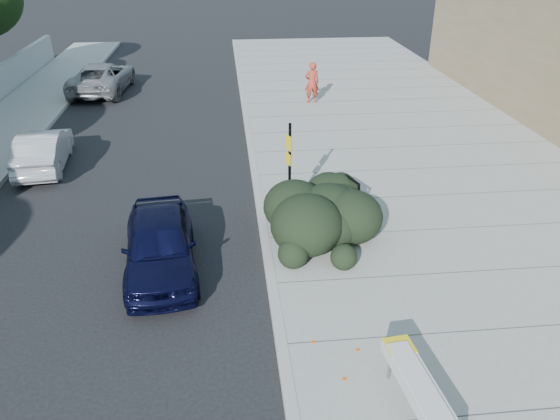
{
  "coord_description": "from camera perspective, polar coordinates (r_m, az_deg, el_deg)",
  "views": [
    {
      "loc": [
        -0.85,
        -9.94,
        7.13
      ],
      "look_at": [
        0.37,
        1.87,
        1.0
      ],
      "focal_mm": 35.0,
      "sensor_mm": 36.0,
      "label": 1
    }
  ],
  "objects": [
    {
      "name": "suv_silver",
      "position": [
        28.6,
        -18.08,
        13.04
      ],
      "size": [
        2.75,
        5.28,
        1.42
      ],
      "primitive_type": "imported",
      "rotation": [
        0.0,
        0.0,
        3.06
      ],
      "color": "gray",
      "rests_on": "ground"
    },
    {
      "name": "sidewalk_near",
      "position": [
        17.74,
        15.99,
        2.76
      ],
      "size": [
        11.2,
        50.0,
        0.15
      ],
      "primitive_type": "cube",
      "color": "gray",
      "rests_on": "ground"
    },
    {
      "name": "pedestrian",
      "position": [
        24.97,
        3.36,
        13.16
      ],
      "size": [
        0.69,
        0.49,
        1.79
      ],
      "primitive_type": "imported",
      "rotation": [
        0.0,
        0.0,
        3.23
      ],
      "color": "#9F3222",
      "rests_on": "sidewalk_near"
    },
    {
      "name": "curb_near",
      "position": [
        16.54,
        -2.39,
        2.07
      ],
      "size": [
        0.22,
        50.0,
        0.17
      ],
      "primitive_type": "cube",
      "color": "#9E9E99",
      "rests_on": "ground"
    },
    {
      "name": "sign_post",
      "position": [
        14.63,
        0.97,
        5.02
      ],
      "size": [
        0.14,
        0.28,
        2.52
      ],
      "rotation": [
        0.0,
        0.0,
        0.34
      ],
      "color": "black",
      "rests_on": "sidewalk_near"
    },
    {
      "name": "hedge",
      "position": [
        14.1,
        4.31,
        1.14
      ],
      "size": [
        3.38,
        4.63,
        1.56
      ],
      "primitive_type": "ellipsoid",
      "rotation": [
        0.0,
        0.0,
        -0.35
      ],
      "color": "black",
      "rests_on": "sidewalk_near"
    },
    {
      "name": "bike_rack",
      "position": [
        14.9,
        7.5,
        1.81
      ],
      "size": [
        0.28,
        0.68,
        1.04
      ],
      "rotation": [
        0.0,
        0.0,
        0.34
      ],
      "color": "black",
      "rests_on": "sidewalk_near"
    },
    {
      "name": "bench",
      "position": [
        9.25,
        14.53,
        -17.83
      ],
      "size": [
        0.68,
        2.37,
        0.7
      ],
      "rotation": [
        0.0,
        0.0,
        0.09
      ],
      "color": "gray",
      "rests_on": "sidewalk_near"
    },
    {
      "name": "wagon_silver",
      "position": [
        19.76,
        -23.51,
        5.8
      ],
      "size": [
        1.71,
        3.96,
        1.27
      ],
      "primitive_type": "imported",
      "rotation": [
        0.0,
        0.0,
        3.24
      ],
      "color": "silver",
      "rests_on": "ground"
    },
    {
      "name": "sedan_navy",
      "position": [
        12.86,
        -12.47,
        -3.5
      ],
      "size": [
        2.0,
        4.15,
        1.37
      ],
      "primitive_type": "imported",
      "rotation": [
        0.0,
        0.0,
        0.1
      ],
      "color": "black",
      "rests_on": "ground"
    },
    {
      "name": "ground",
      "position": [
        12.26,
        -0.83,
        -8.25
      ],
      "size": [
        120.0,
        120.0,
        0.0
      ],
      "primitive_type": "plane",
      "color": "black",
      "rests_on": "ground"
    }
  ]
}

